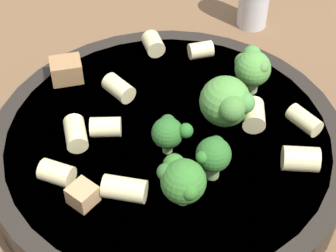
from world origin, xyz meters
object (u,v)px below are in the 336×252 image
Objects in this scene: rigatoni_3 at (153,44)px; rigatoni_5 at (201,50)px; broccoli_floret_3 at (213,155)px; pasta_bowl at (168,148)px; rigatoni_4 at (253,115)px; rigatoni_1 at (304,120)px; rigatoni_0 at (125,189)px; chicken_chunk_1 at (66,70)px; rigatoni_9 at (301,159)px; rigatoni_8 at (106,127)px; broccoli_floret_1 at (182,180)px; broccoli_floret_4 at (252,67)px; broccoli_floret_0 at (174,132)px; broccoli_floret_2 at (227,102)px; rigatoni_7 at (57,173)px; chicken_chunk_0 at (83,195)px; rigatoni_2 at (119,88)px; rigatoni_6 at (76,133)px.

rigatoni_3 is 0.99× the size of rigatoni_5.
broccoli_floret_3 is at bearing 2.49° from rigatoni_5.
rigatoni_3 reaches higher than pasta_bowl.
rigatoni_4 is at bearing 25.21° from rigatoni_5.
rigatoni_1 is 0.12m from rigatoni_5.
broccoli_floret_3 reaches higher than rigatoni_4.
rigatoni_0 is 1.16× the size of chicken_chunk_1.
pasta_bowl is 10.73× the size of rigatoni_9.
rigatoni_8 is (-0.06, -0.02, -0.00)m from rigatoni_0.
broccoli_floret_1 is 0.13m from broccoli_floret_4.
broccoli_floret_1 reaches higher than chicken_chunk_1.
broccoli_floret_4 reaches higher than rigatoni_9.
broccoli_floret_1 is at bearing 8.06° from broccoli_floret_0.
broccoli_floret_1 is 1.39× the size of rigatoni_9.
rigatoni_1 is at bearing 85.58° from rigatoni_4.
broccoli_floret_2 is at bearing 155.83° from broccoli_floret_1.
broccoli_floret_4 is 0.06m from rigatoni_1.
broccoli_floret_1 is at bearing 80.45° from rigatoni_7.
broccoli_floret_0 is at bearing 48.70° from chicken_chunk_1.
pasta_bowl is 13.47× the size of rigatoni_3.
rigatoni_1 is (-0.01, 0.10, 0.02)m from pasta_bowl.
rigatoni_2 is at bearing 172.32° from chicken_chunk_0.
rigatoni_9 is (-0.03, 0.12, 0.00)m from rigatoni_0.
rigatoni_0 is (0.04, -0.03, -0.01)m from broccoli_floret_0.
rigatoni_6 is 0.02m from rigatoni_8.
chicken_chunk_0 is at bearing -87.09° from broccoli_floret_1.
rigatoni_8 is at bearing -106.05° from broccoli_floret_0.
rigatoni_7 is at bearing -68.95° from broccoli_floret_0.
rigatoni_8 reaches higher than chicken_chunk_0.
rigatoni_2 is (-0.04, -0.04, 0.02)m from pasta_bowl.
broccoli_floret_2 is 1.87× the size of rigatoni_8.
pasta_bowl is at bearing -163.66° from broccoli_floret_0.
rigatoni_8 is at bearing -63.71° from broccoli_floret_4.
rigatoni_1 is 1.29× the size of rigatoni_5.
rigatoni_8 is (-0.04, -0.08, -0.01)m from broccoli_floret_3.
rigatoni_4 is at bearing 123.28° from chicken_chunk_0.
broccoli_floret_2 is 1.69× the size of rigatoni_9.
chicken_chunk_0 is (0.08, -0.16, 0.00)m from rigatoni_1.
chicken_chunk_1 is at bearing -60.67° from rigatoni_3.
broccoli_floret_0 is at bearing 16.34° from pasta_bowl.
rigatoni_6 is at bearing 13.93° from chicken_chunk_1.
rigatoni_3 is (-0.09, -0.12, 0.00)m from rigatoni_1.
broccoli_floret_2 is 0.05m from broccoli_floret_4.
broccoli_floret_2 is 1.78× the size of rigatoni_4.
rigatoni_0 is at bearing -70.82° from broccoli_floret_3.
rigatoni_7 is at bearing -64.22° from broccoli_floret_2.
rigatoni_0 is (0.07, -0.07, -0.02)m from broccoli_floret_2.
pasta_bowl is at bearing 121.24° from rigatoni_7.
rigatoni_1 is 0.04m from rigatoni_9.
rigatoni_2 reaches higher than rigatoni_1.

